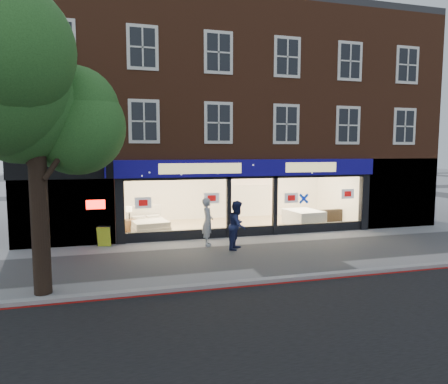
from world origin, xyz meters
name	(u,v)px	position (x,y,z in m)	size (l,w,h in m)	color
ground	(280,253)	(0.00, 0.00, 0.00)	(120.00, 120.00, 0.00)	gray
kerb_line	(323,279)	(0.00, -3.10, 0.01)	(60.00, 0.10, 0.01)	#8C0A07
kerb_stone	(319,275)	(0.00, -2.90, 0.06)	(60.00, 0.25, 0.12)	gray
showroom_floor	(237,225)	(0.00, 5.25, 0.05)	(11.00, 4.50, 0.10)	tan
building	(227,92)	(-0.02, 6.93, 6.67)	(19.00, 8.26, 10.30)	brown
street_tree	(31,98)	(-7.57, -2.20, 4.94)	(4.00, 3.20, 6.60)	black
display_bed	(148,225)	(-4.29, 4.61, 0.40)	(1.84, 2.12, 1.07)	beige
bedside_table	(130,225)	(-5.09, 4.83, 0.38)	(0.45, 0.45, 0.55)	brown
mattress_stack	(304,217)	(3.10, 4.37, 0.45)	(1.61, 1.94, 0.71)	silver
sofa	(324,215)	(4.60, 5.06, 0.41)	(2.13, 0.83, 0.62)	black
a_board	(104,236)	(-6.13, 2.70, 0.39)	(0.51, 0.33, 0.78)	#B7C623
pedestrian_grey	(208,222)	(-2.24, 1.84, 0.92)	(0.67, 0.44, 1.85)	#A6A9AE
pedestrian_blue	(238,225)	(-1.30, 0.95, 0.91)	(0.88, 0.69, 1.82)	#1A224B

